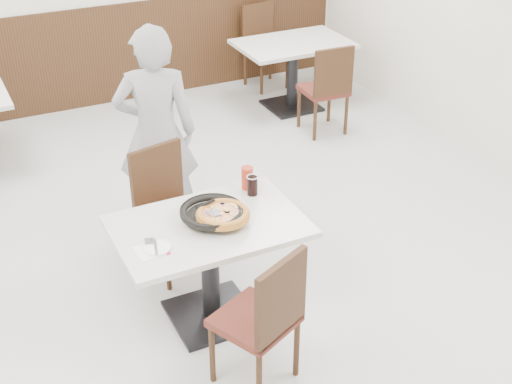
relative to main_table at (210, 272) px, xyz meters
name	(u,v)px	position (x,y,z in m)	size (l,w,h in m)	color
floor	(221,267)	(0.28, 0.50, -0.38)	(7.00, 7.00, 0.00)	#AAAAA6
wainscot_back	(93,58)	(0.28, 3.98, 0.18)	(5.90, 0.03, 1.10)	black
main_table	(210,272)	(0.00, 0.00, 0.00)	(1.20, 0.80, 0.75)	silver
chair_near	(255,317)	(0.01, -0.65, 0.10)	(0.42, 0.42, 0.95)	black
chair_far	(173,214)	(-0.02, 0.63, 0.10)	(0.42, 0.42, 0.95)	black
trivet	(214,222)	(0.03, -0.02, 0.39)	(0.12, 0.12, 0.04)	black
pizza_pan	(212,215)	(0.03, 0.02, 0.42)	(0.33, 0.33, 0.01)	black
pizza	(223,215)	(0.09, -0.04, 0.44)	(0.34, 0.34, 0.02)	#B1752F
pizza_server	(214,213)	(0.03, -0.03, 0.47)	(0.07, 0.09, 0.00)	silver
napkin	(151,250)	(-0.42, -0.13, 0.38)	(0.18, 0.18, 0.00)	white
side_plate	(157,248)	(-0.38, -0.13, 0.38)	(0.17, 0.17, 0.01)	white
fork	(156,247)	(-0.39, -0.13, 0.39)	(0.02, 0.17, 0.00)	silver
cola_glass	(252,186)	(0.41, 0.21, 0.44)	(0.07, 0.07, 0.13)	black
red_cup	(247,178)	(0.42, 0.30, 0.45)	(0.08, 0.08, 0.16)	#AF2817
diner_person	(156,133)	(0.08, 1.21, 0.48)	(0.62, 0.41, 1.70)	#9F9FA3
bg_table_right	(292,75)	(2.22, 2.95, 0.00)	(1.20, 0.80, 0.75)	silver
bg_chair_right_near	(323,88)	(2.20, 2.26, 0.10)	(0.42, 0.42, 0.95)	black
bg_chair_right_far	(266,48)	(2.24, 3.64, 0.10)	(0.42, 0.42, 0.95)	black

